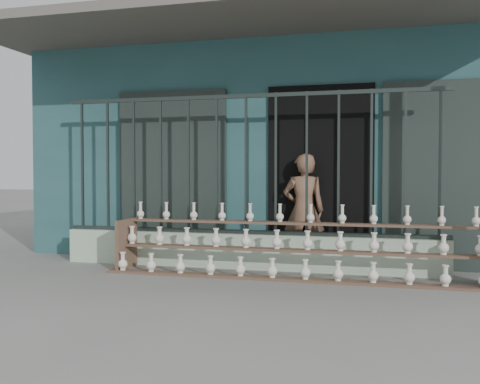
# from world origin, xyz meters

# --- Properties ---
(ground) EXTENTS (60.00, 60.00, 0.00)m
(ground) POSITION_xyz_m (0.00, 0.00, 0.00)
(ground) COLOR slate
(workshop_building) EXTENTS (7.40, 6.60, 3.21)m
(workshop_building) POSITION_xyz_m (0.00, 4.23, 1.62)
(workshop_building) COLOR #275053
(workshop_building) RESTS_ON ground
(parapet_wall) EXTENTS (5.00, 0.20, 0.45)m
(parapet_wall) POSITION_xyz_m (0.00, 1.30, 0.23)
(parapet_wall) COLOR #B1CBAE
(parapet_wall) RESTS_ON ground
(security_fence) EXTENTS (5.00, 0.04, 1.80)m
(security_fence) POSITION_xyz_m (-0.00, 1.30, 1.35)
(security_fence) COLOR #283330
(security_fence) RESTS_ON parapet_wall
(shelf_rack) EXTENTS (4.50, 0.68, 0.85)m
(shelf_rack) POSITION_xyz_m (0.66, 0.89, 0.36)
(shelf_rack) COLOR brown
(shelf_rack) RESTS_ON ground
(elderly_woman) EXTENTS (0.61, 0.48, 1.49)m
(elderly_woman) POSITION_xyz_m (0.70, 1.64, 0.74)
(elderly_woman) COLOR brown
(elderly_woman) RESTS_ON ground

